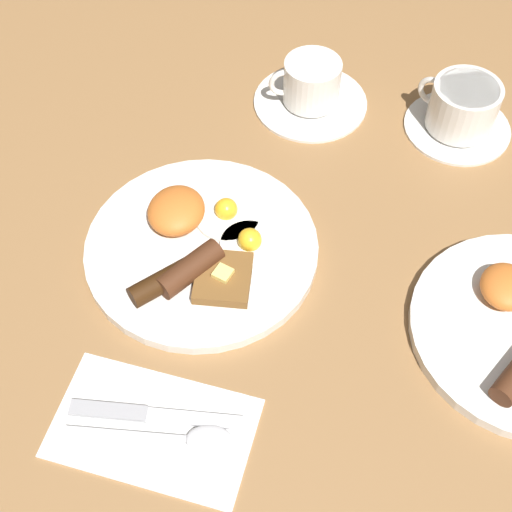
{
  "coord_description": "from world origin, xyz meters",
  "views": [
    {
      "loc": [
        0.5,
        0.18,
        0.72
      ],
      "look_at": [
        0.01,
        0.07,
        0.03
      ],
      "focal_mm": 50.0,
      "sensor_mm": 36.0,
      "label": 1
    }
  ],
  "objects_px": {
    "breakfast_plate_near": "(200,246)",
    "teacup_far": "(462,110)",
    "teacup_near": "(311,88)",
    "knife": "(146,414)",
    "spoon": "(192,439)"
  },
  "relations": [
    {
      "from": "breakfast_plate_near",
      "to": "teacup_far",
      "type": "xyz_separation_m",
      "value": [
        -0.29,
        0.3,
        0.02
      ]
    },
    {
      "from": "teacup_near",
      "to": "knife",
      "type": "xyz_separation_m",
      "value": [
        0.52,
        -0.08,
        -0.02
      ]
    },
    {
      "from": "teacup_near",
      "to": "teacup_far",
      "type": "xyz_separation_m",
      "value": [
        0.0,
        0.21,
        0.01
      ]
    },
    {
      "from": "spoon",
      "to": "knife",
      "type": "bearing_deg",
      "value": 155.8
    },
    {
      "from": "teacup_near",
      "to": "knife",
      "type": "height_order",
      "value": "teacup_near"
    },
    {
      "from": "teacup_far",
      "to": "knife",
      "type": "distance_m",
      "value": 0.6
    },
    {
      "from": "teacup_near",
      "to": "knife",
      "type": "bearing_deg",
      "value": -9.09
    },
    {
      "from": "breakfast_plate_near",
      "to": "spoon",
      "type": "distance_m",
      "value": 0.25
    },
    {
      "from": "breakfast_plate_near",
      "to": "spoon",
      "type": "relative_size",
      "value": 1.62
    },
    {
      "from": "breakfast_plate_near",
      "to": "teacup_far",
      "type": "relative_size",
      "value": 1.92
    },
    {
      "from": "knife",
      "to": "spoon",
      "type": "bearing_deg",
      "value": -23.58
    },
    {
      "from": "knife",
      "to": "breakfast_plate_near",
      "type": "bearing_deg",
      "value": 83.11
    },
    {
      "from": "teacup_near",
      "to": "spoon",
      "type": "relative_size",
      "value": 0.93
    },
    {
      "from": "knife",
      "to": "teacup_near",
      "type": "bearing_deg",
      "value": 73.82
    },
    {
      "from": "teacup_near",
      "to": "spoon",
      "type": "xyz_separation_m",
      "value": [
        0.54,
        -0.03,
        -0.02
      ]
    }
  ]
}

